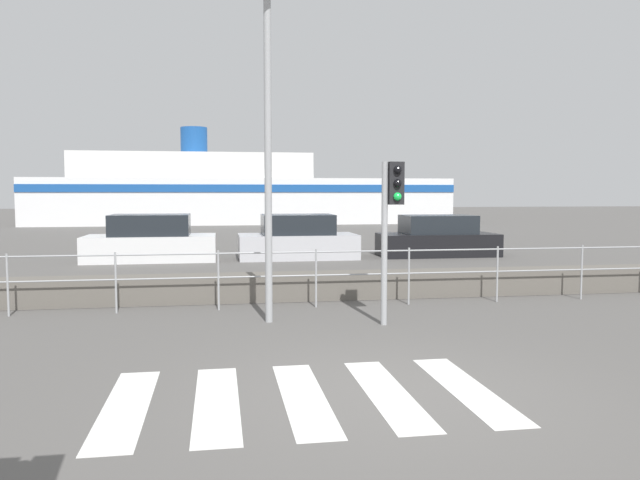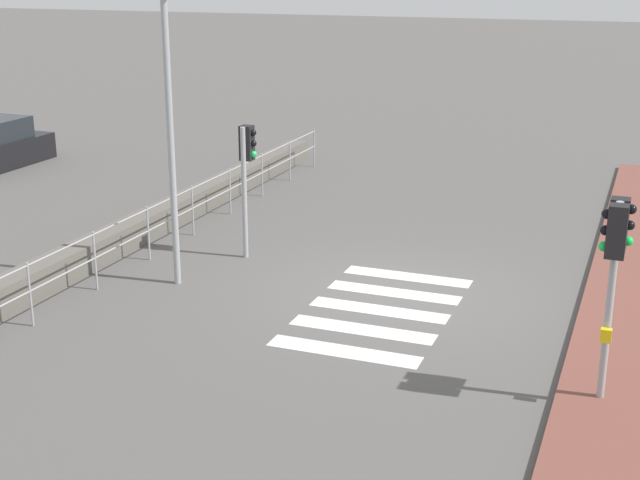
{
  "view_description": "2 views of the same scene",
  "coord_description": "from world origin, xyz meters",
  "px_view_note": "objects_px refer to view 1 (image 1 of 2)",
  "views": [
    {
      "loc": [
        -1.78,
        -6.34,
        2.15
      ],
      "look_at": [
        -0.42,
        2.0,
        1.5
      ],
      "focal_mm": 35.0,
      "sensor_mm": 36.0,
      "label": 1
    },
    {
      "loc": [
        -14.45,
        -4.1,
        5.68
      ],
      "look_at": [
        -1.13,
        1.0,
        1.2
      ],
      "focal_mm": 50.0,
      "sensor_mm": 36.0,
      "label": 2
    }
  ],
  "objects_px": {
    "traffic_light_far": "(391,206)",
    "parked_car_silver": "(298,240)",
    "ferry_boat": "(234,194)",
    "streetlamp": "(268,91)",
    "parked_car_black": "(438,239)",
    "parked_car_white": "(151,241)"
  },
  "relations": [
    {
      "from": "streetlamp",
      "to": "parked_car_white",
      "type": "relative_size",
      "value": 1.52
    },
    {
      "from": "traffic_light_far",
      "to": "parked_car_black",
      "type": "distance_m",
      "value": 11.42
    },
    {
      "from": "streetlamp",
      "to": "parked_car_black",
      "type": "height_order",
      "value": "streetlamp"
    },
    {
      "from": "traffic_light_far",
      "to": "streetlamp",
      "type": "bearing_deg",
      "value": 168.74
    },
    {
      "from": "ferry_boat",
      "to": "parked_car_silver",
      "type": "distance_m",
      "value": 23.93
    },
    {
      "from": "streetlamp",
      "to": "traffic_light_far",
      "type": "bearing_deg",
      "value": -11.26
    },
    {
      "from": "streetlamp",
      "to": "parked_car_white",
      "type": "bearing_deg",
      "value": 106.27
    },
    {
      "from": "streetlamp",
      "to": "parked_car_black",
      "type": "xyz_separation_m",
      "value": [
        6.49,
        9.99,
        -3.17
      ]
    },
    {
      "from": "traffic_light_far",
      "to": "streetlamp",
      "type": "relative_size",
      "value": 0.43
    },
    {
      "from": "streetlamp",
      "to": "parked_car_black",
      "type": "relative_size",
      "value": 1.55
    },
    {
      "from": "traffic_light_far",
      "to": "parked_car_white",
      "type": "xyz_separation_m",
      "value": [
        -4.85,
        10.38,
        -1.32
      ]
    },
    {
      "from": "traffic_light_far",
      "to": "ferry_boat",
      "type": "height_order",
      "value": "ferry_boat"
    },
    {
      "from": "ferry_boat",
      "to": "parked_car_black",
      "type": "distance_m",
      "value": 24.68
    },
    {
      "from": "traffic_light_far",
      "to": "parked_car_silver",
      "type": "bearing_deg",
      "value": 91.15
    },
    {
      "from": "streetlamp",
      "to": "parked_car_silver",
      "type": "relative_size",
      "value": 1.6
    },
    {
      "from": "parked_car_white",
      "to": "parked_car_black",
      "type": "xyz_separation_m",
      "value": [
        9.41,
        -0.0,
        -0.03
      ]
    },
    {
      "from": "ferry_boat",
      "to": "parked_car_silver",
      "type": "relative_size",
      "value": 7.41
    },
    {
      "from": "parked_car_silver",
      "to": "parked_car_black",
      "type": "xyz_separation_m",
      "value": [
        4.77,
        -0.0,
        -0.02
      ]
    },
    {
      "from": "traffic_light_far",
      "to": "parked_car_silver",
      "type": "xyz_separation_m",
      "value": [
        -0.21,
        10.38,
        -1.33
      ]
    },
    {
      "from": "parked_car_white",
      "to": "streetlamp",
      "type": "bearing_deg",
      "value": -73.73
    },
    {
      "from": "parked_car_silver",
      "to": "streetlamp",
      "type": "bearing_deg",
      "value": -99.78
    },
    {
      "from": "parked_car_white",
      "to": "parked_car_silver",
      "type": "bearing_deg",
      "value": 0.0
    }
  ]
}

